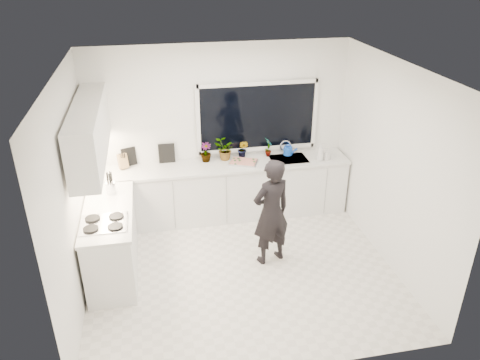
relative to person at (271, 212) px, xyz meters
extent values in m
cube|color=beige|center=(-0.43, -0.15, -0.77)|extent=(4.00, 3.50, 0.02)
cube|color=white|center=(-0.43, 1.61, 0.59)|extent=(4.00, 0.02, 2.70)
cube|color=white|center=(-2.44, -0.15, 0.59)|extent=(0.02, 3.50, 2.70)
cube|color=white|center=(1.58, -0.15, 0.59)|extent=(0.02, 3.50, 2.70)
cube|color=white|center=(-0.43, -0.15, 1.95)|extent=(4.00, 3.50, 0.02)
cube|color=black|center=(0.17, 1.58, 0.79)|extent=(1.80, 0.02, 1.00)
cube|color=white|center=(-0.43, 1.30, -0.32)|extent=(3.92, 0.58, 0.88)
cube|color=white|center=(-2.10, 0.20, -0.32)|extent=(0.58, 1.60, 0.88)
cube|color=silver|center=(-0.43, 1.29, 0.14)|extent=(3.94, 0.62, 0.04)
cube|color=silver|center=(-2.10, 0.20, 0.14)|extent=(0.62, 1.60, 0.04)
cube|color=white|center=(-2.22, 0.55, 1.09)|extent=(0.34, 2.10, 0.70)
cube|color=silver|center=(0.62, 1.30, 0.11)|extent=(0.58, 0.42, 0.14)
cylinder|color=silver|center=(0.62, 1.50, 0.27)|extent=(0.03, 0.03, 0.22)
cube|color=black|center=(-2.12, -0.15, 0.18)|extent=(0.56, 0.48, 0.03)
imported|color=black|center=(0.00, 0.00, 0.00)|extent=(0.64, 0.52, 1.52)
cube|color=silver|center=(-0.11, 1.27, 0.18)|extent=(0.51, 0.45, 0.03)
cube|color=red|center=(-0.11, 1.27, 0.19)|extent=(0.46, 0.40, 0.01)
cylinder|color=blue|center=(0.65, 1.46, 0.23)|extent=(0.16, 0.16, 0.13)
cylinder|color=white|center=(-2.28, 1.40, 0.29)|extent=(0.13, 0.13, 0.26)
cube|color=#966646|center=(-1.93, 1.44, 0.27)|extent=(0.16, 0.14, 0.22)
cylinder|color=silver|center=(-2.07, 0.65, 0.24)|extent=(0.16, 0.16, 0.16)
cube|color=black|center=(-1.84, 1.54, 0.30)|extent=(0.21, 0.09, 0.28)
cube|color=black|center=(-1.27, 1.54, 0.31)|extent=(0.25, 0.02, 0.30)
imported|color=#26662D|center=(-0.67, 1.46, 0.31)|extent=(0.21, 0.21, 0.30)
imported|color=#26662D|center=(-0.39, 1.46, 0.33)|extent=(0.33, 0.29, 0.33)
imported|color=#26662D|center=(-0.09, 1.46, 0.31)|extent=(0.21, 0.21, 0.30)
imported|color=#26662D|center=(0.32, 1.46, 0.32)|extent=(0.15, 0.19, 0.31)
imported|color=#D8BF66|center=(1.08, 1.15, 0.30)|extent=(0.12, 0.12, 0.29)
imported|color=#D8BF66|center=(1.20, 1.15, 0.25)|extent=(0.11, 0.11, 0.18)
camera|label=1|loc=(-1.45, -5.18, 3.13)|focal=35.00mm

